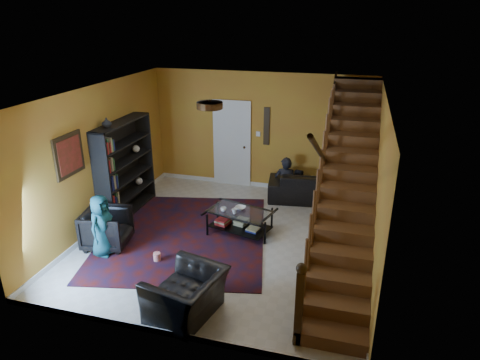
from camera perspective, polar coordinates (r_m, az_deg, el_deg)
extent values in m
plane|color=beige|center=(8.29, -1.72, -7.84)|extent=(5.50, 5.50, 0.00)
plane|color=#B26527|center=(10.23, 2.75, 6.44)|extent=(5.20, 0.00, 5.20)
plane|color=#B26527|center=(5.38, -10.63, -8.61)|extent=(5.20, 0.00, 5.20)
plane|color=#B26527|center=(8.79, -18.28, 2.79)|extent=(0.00, 5.50, 5.50)
plane|color=#B26527|center=(7.40, 17.78, -0.65)|extent=(0.00, 5.50, 5.50)
plane|color=white|center=(7.33, -1.97, 11.60)|extent=(5.50, 5.50, 0.00)
cube|color=silver|center=(10.65, 2.61, -0.59)|extent=(5.20, 0.02, 0.10)
cube|color=silver|center=(9.28, -17.26, -5.12)|extent=(0.02, 5.50, 0.10)
cube|color=#B26527|center=(7.41, 14.06, -0.86)|extent=(0.95, 4.92, 2.83)
cube|color=black|center=(7.40, 10.61, 0.06)|extent=(0.04, 5.02, 3.02)
cylinder|color=black|center=(7.25, 11.09, 3.34)|extent=(0.07, 4.20, 2.44)
cube|color=black|center=(5.72, 7.87, -16.63)|extent=(0.10, 0.10, 1.10)
cube|color=black|center=(9.29, -15.01, 1.54)|extent=(0.35, 1.80, 2.00)
cube|color=black|center=(9.51, -14.66, -1.86)|extent=(0.35, 1.72, 0.03)
cube|color=black|center=(9.24, -15.10, 2.47)|extent=(0.35, 1.72, 0.03)
cube|color=silver|center=(10.48, -1.07, 4.70)|extent=(0.82, 0.05, 2.05)
cube|color=maroon|center=(7.98, -21.85, 3.09)|extent=(0.04, 0.74, 0.74)
cube|color=black|center=(10.14, 3.57, 7.17)|extent=(0.14, 0.03, 0.90)
cylinder|color=#3F2814|center=(6.59, -4.06, 9.90)|extent=(0.40, 0.40, 0.10)
cube|color=#410F0B|center=(8.47, -7.52, -7.27)|extent=(3.76, 4.10, 0.02)
imported|color=black|center=(9.94, 10.51, -0.86)|extent=(2.40, 1.19, 0.67)
imported|color=black|center=(8.26, -17.31, -6.16)|extent=(0.91, 0.90, 0.72)
imported|color=black|center=(6.30, -7.18, -14.93)|extent=(1.11, 1.21, 0.67)
imported|color=black|center=(10.10, 6.04, -0.75)|extent=(0.55, 0.39, 1.40)
imported|color=black|center=(10.12, 7.55, -1.61)|extent=(0.60, 0.50, 1.13)
imported|color=#174E57|center=(7.90, -17.96, -5.82)|extent=(0.41, 0.59, 1.15)
cube|color=black|center=(8.31, -4.39, -6.06)|extent=(0.04, 0.04, 0.45)
cube|color=black|center=(8.03, 3.36, -7.07)|extent=(0.04, 0.04, 0.45)
cube|color=black|center=(8.84, -3.00, -4.21)|extent=(0.04, 0.04, 0.45)
cube|color=black|center=(8.58, 4.28, -5.09)|extent=(0.04, 0.04, 0.45)
cube|color=black|center=(8.47, 0.02, -6.21)|extent=(1.27, 0.92, 0.02)
cube|color=silver|center=(8.32, 0.02, -4.20)|extent=(1.34, 0.99, 0.02)
imported|color=#999999|center=(8.29, -2.21, -3.93)|extent=(0.11, 0.11, 0.09)
imported|color=#999999|center=(8.19, -0.74, -4.19)|extent=(0.11, 0.11, 0.10)
imported|color=#999999|center=(8.38, 0.05, -3.74)|extent=(0.24, 0.24, 0.05)
imported|color=#999999|center=(8.58, -17.36, 7.30)|extent=(0.18, 0.18, 0.19)
cylinder|color=red|center=(7.69, -11.01, -10.00)|extent=(0.15, 0.15, 0.14)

